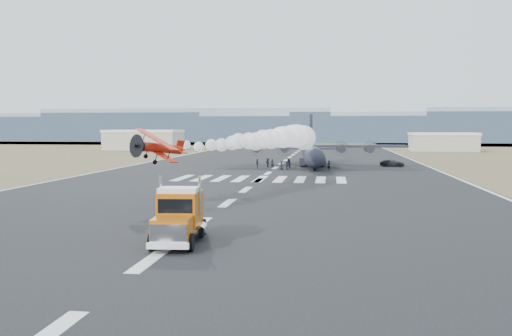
% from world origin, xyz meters
% --- Properties ---
extents(ground, '(500.00, 500.00, 0.00)m').
position_xyz_m(ground, '(0.00, 0.00, 0.00)').
color(ground, black).
rests_on(ground, ground).
extents(scrub_far, '(500.00, 80.00, 0.00)m').
position_xyz_m(scrub_far, '(0.00, 230.00, 0.00)').
color(scrub_far, brown).
rests_on(scrub_far, ground).
extents(runway_markings, '(60.00, 260.00, 0.01)m').
position_xyz_m(runway_markings, '(0.00, 60.00, 0.01)').
color(runway_markings, silver).
rests_on(runway_markings, ground).
extents(ridge_seg_b, '(150.00, 50.00, 15.00)m').
position_xyz_m(ridge_seg_b, '(-130.00, 260.00, 7.50)').
color(ridge_seg_b, '#889CAD').
rests_on(ridge_seg_b, ground).
extents(ridge_seg_c, '(150.00, 50.00, 17.00)m').
position_xyz_m(ridge_seg_c, '(-65.00, 260.00, 8.50)').
color(ridge_seg_c, '#889CAD').
rests_on(ridge_seg_c, ground).
extents(ridge_seg_d, '(150.00, 50.00, 13.00)m').
position_xyz_m(ridge_seg_d, '(0.00, 260.00, 6.50)').
color(ridge_seg_d, '#889CAD').
rests_on(ridge_seg_d, ground).
extents(ridge_seg_e, '(150.00, 50.00, 15.00)m').
position_xyz_m(ridge_seg_e, '(65.00, 260.00, 7.50)').
color(ridge_seg_e, '#889CAD').
rests_on(ridge_seg_e, ground).
extents(hangar_left, '(24.50, 14.50, 6.70)m').
position_xyz_m(hangar_left, '(-52.00, 145.00, 3.41)').
color(hangar_left, '#A5A093').
rests_on(hangar_left, ground).
extents(hangar_right, '(20.50, 12.50, 5.90)m').
position_xyz_m(hangar_right, '(46.00, 150.00, 3.01)').
color(hangar_right, '#A5A093').
rests_on(hangar_right, ground).
extents(semi_truck, '(3.41, 8.48, 3.75)m').
position_xyz_m(semi_truck, '(0.33, 5.09, 1.84)').
color(semi_truck, black).
rests_on(semi_truck, ground).
extents(aerobatic_biplane, '(6.02, 5.90, 3.40)m').
position_xyz_m(aerobatic_biplane, '(-6.30, 21.05, 5.79)').
color(aerobatic_biplane, red).
extents(smoke_trail, '(13.59, 37.23, 3.97)m').
position_xyz_m(smoke_trail, '(3.37, 51.07, 6.09)').
color(smoke_trail, white).
extents(transport_aircraft, '(36.28, 29.85, 10.47)m').
position_xyz_m(transport_aircraft, '(6.79, 77.58, 2.70)').
color(transport_aircraft, black).
rests_on(transport_aircraft, ground).
extents(support_vehicle, '(5.17, 3.33, 1.32)m').
position_xyz_m(support_vehicle, '(22.49, 79.02, 0.66)').
color(support_vehicle, black).
rests_on(support_vehicle, ground).
extents(crew_a, '(0.83, 0.79, 1.79)m').
position_xyz_m(crew_a, '(10.12, 67.43, 0.89)').
color(crew_a, black).
rests_on(crew_a, ground).
extents(crew_b, '(0.66, 0.94, 1.80)m').
position_xyz_m(crew_b, '(2.72, 70.65, 0.90)').
color(crew_b, black).
rests_on(crew_b, ground).
extents(crew_c, '(1.08, 0.63, 1.58)m').
position_xyz_m(crew_c, '(2.54, 68.37, 0.79)').
color(crew_c, black).
rests_on(crew_c, ground).
extents(crew_d, '(0.62, 1.03, 1.67)m').
position_xyz_m(crew_d, '(-3.51, 72.27, 0.83)').
color(crew_d, black).
rests_on(crew_d, ground).
extents(crew_e, '(0.60, 0.84, 1.57)m').
position_xyz_m(crew_e, '(1.61, 67.18, 0.79)').
color(crew_e, black).
rests_on(crew_e, ground).
extents(crew_f, '(1.20, 1.63, 1.70)m').
position_xyz_m(crew_f, '(-1.72, 74.12, 0.85)').
color(crew_f, black).
rests_on(crew_f, ground).
extents(crew_g, '(0.72, 0.63, 1.78)m').
position_xyz_m(crew_g, '(-0.49, 70.83, 0.89)').
color(crew_g, black).
rests_on(crew_g, ground).
extents(crew_h, '(0.92, 0.60, 1.81)m').
position_xyz_m(crew_h, '(2.40, 72.05, 0.91)').
color(crew_h, black).
rests_on(crew_h, ground).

